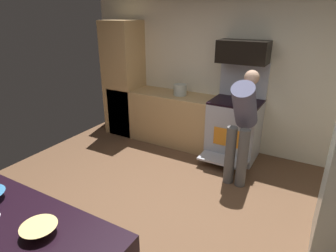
# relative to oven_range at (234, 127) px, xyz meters

# --- Properties ---
(ground_plane) EXTENTS (5.20, 4.80, 0.02)m
(ground_plane) POSITION_rel_oven_range_xyz_m (-0.29, -1.97, -0.52)
(ground_plane) COLOR brown
(wall_back) EXTENTS (5.20, 0.12, 2.60)m
(wall_back) POSITION_rel_oven_range_xyz_m (-0.29, 0.37, 0.79)
(wall_back) COLOR beige
(wall_back) RESTS_ON ground
(lower_cabinet_run) EXTENTS (2.40, 0.60, 0.90)m
(lower_cabinet_run) POSITION_rel_oven_range_xyz_m (-1.19, 0.01, -0.06)
(lower_cabinet_run) COLOR tan
(lower_cabinet_run) RESTS_ON ground
(cabinet_column) EXTENTS (0.60, 0.60, 2.10)m
(cabinet_column) POSITION_rel_oven_range_xyz_m (-2.19, 0.01, 0.54)
(cabinet_column) COLOR tan
(cabinet_column) RESTS_ON ground
(oven_range) EXTENTS (0.76, 0.96, 1.51)m
(oven_range) POSITION_rel_oven_range_xyz_m (0.00, 0.00, 0.00)
(oven_range) COLOR #B0B5C0
(oven_range) RESTS_ON ground
(microwave) EXTENTS (0.74, 0.38, 0.33)m
(microwave) POSITION_rel_oven_range_xyz_m (0.00, 0.09, 1.17)
(microwave) COLOR black
(microwave) RESTS_ON oven_range
(person_cook) EXTENTS (0.31, 0.63, 1.52)m
(person_cook) POSITION_rel_oven_range_xyz_m (0.28, -0.66, 0.38)
(person_cook) COLOR #575757
(person_cook) RESTS_ON ground
(mixing_bowl_large) EXTENTS (0.23, 0.23, 0.06)m
(mixing_bowl_large) POSITION_rel_oven_range_xyz_m (-0.26, -3.37, 0.42)
(mixing_bowl_large) COLOR #E9C776
(mixing_bowl_large) RESTS_ON counter_island
(stock_pot) EXTENTS (0.23, 0.23, 0.19)m
(stock_pot) POSITION_rel_oven_range_xyz_m (-1.00, 0.01, 0.48)
(stock_pot) COLOR #B8C1B5
(stock_pot) RESTS_ON lower_cabinet_run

